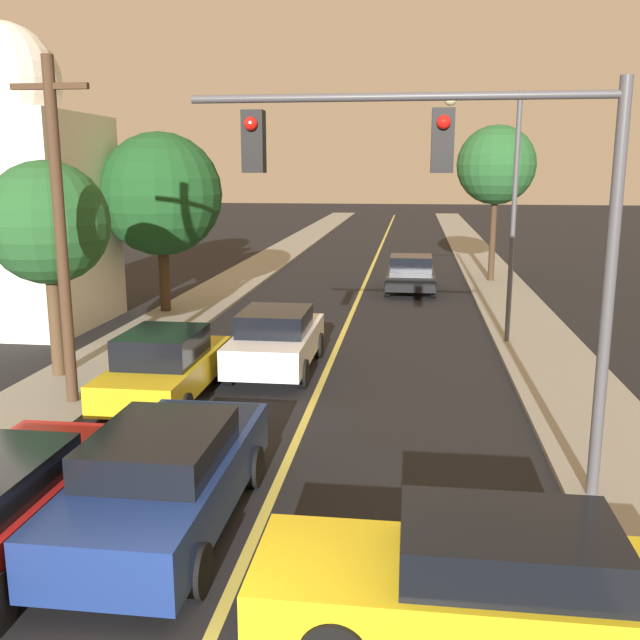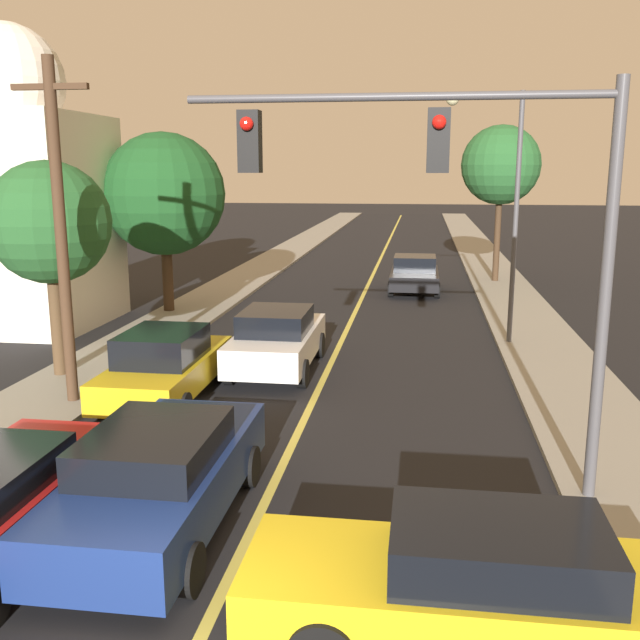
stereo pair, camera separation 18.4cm
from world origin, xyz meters
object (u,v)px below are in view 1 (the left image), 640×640
Objects in this scene: car_far_oncoming at (411,274)px; tree_right_near at (496,165)px; car_near_lane_second at (276,339)px; streetlamp_right at (497,183)px; car_outer_lane_second at (165,366)px; domed_building_left at (13,195)px; utility_pole_left at (60,228)px; traffic_signal_mast at (469,199)px; tree_left_far at (161,195)px; tree_left_near at (48,224)px; car_crossing_right at (492,581)px; car_near_lane_front at (166,477)px.

tree_right_near is at bearing -140.70° from car_far_oncoming.
car_near_lane_second is at bearing -114.22° from tree_right_near.
streetlamp_right reaches higher than tree_right_near.
domed_building_left is at bearing 136.55° from car_outer_lane_second.
utility_pole_left is at bearing -139.72° from car_near_lane_second.
traffic_signal_mast is at bearing 92.54° from car_far_oncoming.
streetlamp_right reaches higher than tree_left_far.
car_near_lane_second is 5.86m from utility_pole_left.
car_near_lane_second is 9.07m from tree_left_far.
domed_building_left is (-4.15, 5.70, 0.45)m from tree_left_near.
utility_pole_left reaches higher than car_far_oncoming.
tree_right_near is at bearing 65.78° from car_near_lane_second.
streetlamp_right is 0.98× the size of utility_pole_left.
traffic_signal_mast reaches higher than car_near_lane_second.
car_crossing_right is (0.97, -22.41, -0.01)m from car_far_oncoming.
tree_left_near is at bearing 58.56° from car_far_oncoming.
car_far_oncoming reaches higher than car_crossing_right.
streetlamp_right is at bearing 81.56° from traffic_signal_mast.
car_crossing_right is at bearing -40.34° from utility_pole_left.
tree_right_near reaches higher than car_crossing_right.
traffic_signal_mast reaches higher than car_outer_lane_second.
streetlamp_right is 11.81m from tree_left_near.
car_far_oncoming is 0.66× the size of tree_left_far.
utility_pole_left reaches higher than car_near_lane_second.
streetlamp_right is 1.37× the size of tree_left_near.
car_far_oncoming is at bearing 80.89° from car_near_lane_front.
tree_left_near is 0.54× the size of domed_building_left.
streetlamp_right is 0.74× the size of domed_building_left.
car_crossing_right is 13.12m from tree_left_near.
utility_pole_left reaches higher than car_outer_lane_second.
car_outer_lane_second reaches higher than car_far_oncoming.
traffic_signal_mast reaches higher than car_near_lane_front.
car_crossing_right is 0.74× the size of tree_right_near.
traffic_signal_mast is 16.10m from tree_left_far.
streetlamp_right is 1.03× the size of tree_right_near.
tree_left_far is (-0.15, 8.04, 0.39)m from tree_left_near.
streetlamp_right reaches higher than car_crossing_right.
car_crossing_right is at bearing -95.81° from tree_right_near.
tree_left_near is 20.48m from tree_right_near.
car_near_lane_front reaches higher than car_far_oncoming.
utility_pole_left is at bearing 157.97° from traffic_signal_mast.
domed_building_left reaches higher than tree_right_near.
car_near_lane_front is 6.94m from utility_pole_left.
traffic_signal_mast is 0.89× the size of streetlamp_right.
car_outer_lane_second is 0.73× the size of traffic_signal_mast.
car_near_lane_second is 0.72× the size of traffic_signal_mast.
tree_left_near is 0.75× the size of tree_right_near.
tree_left_far is 0.65× the size of domed_building_left.
car_near_lane_second is 0.64× the size of streetlamp_right.
car_far_oncoming is (3.28, 12.28, -0.06)m from car_near_lane_second.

